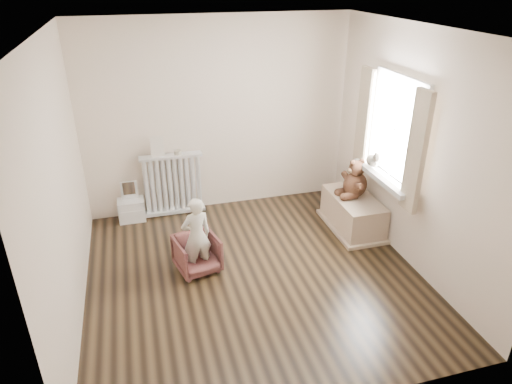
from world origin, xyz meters
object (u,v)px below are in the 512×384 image
object	(u,v)px
radiator	(173,188)
child	(197,236)
toy_vanity	(131,202)
plush_cat	(373,159)
armchair	(197,254)
toy_bench	(353,214)
teddy_bear	(356,180)

from	to	relation	value
radiator	child	bearing A→B (deg)	-86.18
toy_vanity	plush_cat	distance (m)	3.21
radiator	armchair	distance (m)	1.43
toy_bench	plush_cat	distance (m)	0.82
toy_vanity	teddy_bear	xyz separation A→B (m)	(2.80, -0.94, 0.40)
toy_bench	teddy_bear	distance (m)	0.47
armchair	toy_vanity	bearing A→B (deg)	102.62
toy_bench	armchair	bearing A→B (deg)	-169.37
radiator	toy_vanity	size ratio (longest dim) A/B	1.59
toy_vanity	teddy_bear	world-z (taller)	teddy_bear
armchair	plush_cat	world-z (taller)	plush_cat
armchair	toy_bench	bearing A→B (deg)	-2.89
toy_vanity	teddy_bear	bearing A→B (deg)	-18.63
child	plush_cat	bearing A→B (deg)	174.99
radiator	plush_cat	size ratio (longest dim) A/B	3.37
teddy_bear	radiator	bearing A→B (deg)	152.29
plush_cat	toy_bench	bearing A→B (deg)	136.66
toy_vanity	plush_cat	bearing A→B (deg)	-20.58
toy_vanity	child	distance (m)	1.60
child	toy_bench	distance (m)	2.17
armchair	plush_cat	xyz separation A→B (m)	(2.24, 0.29, 0.79)
child	teddy_bear	size ratio (longest dim) A/B	1.84
toy_bench	plush_cat	world-z (taller)	plush_cat
radiator	teddy_bear	size ratio (longest dim) A/B	1.76
armchair	plush_cat	bearing A→B (deg)	-6.26
child	plush_cat	distance (m)	2.33
radiator	armchair	bearing A→B (deg)	-86.05
plush_cat	teddy_bear	bearing A→B (deg)	123.67
child	toy_vanity	bearing A→B (deg)	-78.18
child	toy_bench	world-z (taller)	child
toy_vanity	child	xyz separation A→B (m)	(0.68, -1.43, 0.20)
child	radiator	bearing A→B (deg)	-99.70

